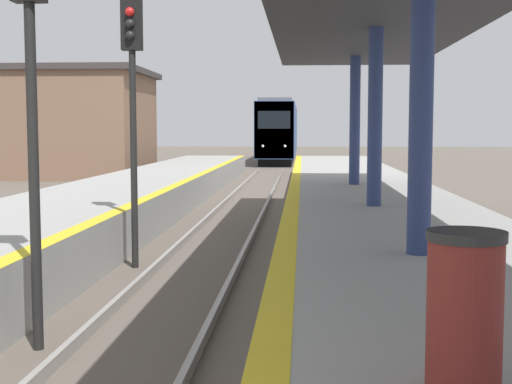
{
  "coord_description": "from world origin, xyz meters",
  "views": [
    {
      "loc": [
        1.87,
        -1.61,
        2.52
      ],
      "look_at": [
        0.83,
        14.19,
        1.11
      ],
      "focal_mm": 50.0,
      "sensor_mm": 36.0,
      "label": 1
    }
  ],
  "objects_px": {
    "trash_bin": "(465,312)",
    "train": "(279,131)",
    "signal_mid": "(132,82)",
    "signal_near": "(30,54)"
  },
  "relations": [
    {
      "from": "trash_bin",
      "to": "train",
      "type": "bearing_deg",
      "value": 93.09
    },
    {
      "from": "signal_mid",
      "to": "trash_bin",
      "type": "relative_size",
      "value": 4.96
    },
    {
      "from": "train",
      "to": "trash_bin",
      "type": "distance_m",
      "value": 52.45
    },
    {
      "from": "train",
      "to": "signal_mid",
      "type": "relative_size",
      "value": 4.34
    },
    {
      "from": "signal_near",
      "to": "trash_bin",
      "type": "bearing_deg",
      "value": -42.22
    },
    {
      "from": "signal_near",
      "to": "trash_bin",
      "type": "distance_m",
      "value": 5.68
    },
    {
      "from": "signal_mid",
      "to": "train",
      "type": "bearing_deg",
      "value": 88.48
    },
    {
      "from": "signal_near",
      "to": "train",
      "type": "bearing_deg",
      "value": 88.66
    },
    {
      "from": "signal_near",
      "to": "trash_bin",
      "type": "xyz_separation_m",
      "value": [
        3.97,
        -3.6,
        -1.9
      ]
    },
    {
      "from": "train",
      "to": "trash_bin",
      "type": "relative_size",
      "value": 21.49
    }
  ]
}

